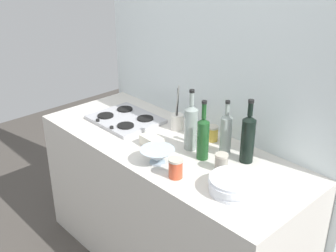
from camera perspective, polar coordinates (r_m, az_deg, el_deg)
counter_block at (r=2.76m, az=0.00°, el=-10.78°), size 1.80×0.70×0.90m
backsplash_panel at (r=2.70m, az=5.91°, el=3.52°), size 1.90×0.06×2.16m
stovetop_hob at (r=2.84m, az=-5.82°, el=0.94°), size 0.44×0.37×0.04m
plate_stack at (r=2.10m, az=8.90°, el=-7.87°), size 0.25×0.25×0.07m
wine_bottle_leftmost at (r=2.32m, az=10.78°, el=-1.54°), size 0.08×0.08×0.37m
wine_bottle_mid_left at (r=2.42m, az=3.15°, el=-0.02°), size 0.08×0.08×0.37m
wine_bottle_mid_right at (r=2.32m, az=4.77°, el=-1.49°), size 0.07×0.07×0.35m
wine_bottle_rightmost at (r=2.39m, az=7.85°, el=-0.92°), size 0.06×0.06×0.32m
mixing_bowl at (r=2.31m, az=-1.45°, el=-4.02°), size 0.19×0.19×0.08m
butter_dish at (r=2.49m, az=-2.21°, el=-2.10°), size 0.14×0.09×0.06m
utensil_crock at (r=2.69m, az=1.25°, el=0.72°), size 0.08×0.08×0.31m
condiment_jar_front at (r=2.17m, az=1.04°, el=-5.72°), size 0.08×0.08×0.11m
condiment_jar_rear at (r=2.25m, az=7.24°, el=-4.88°), size 0.07×0.07×0.10m
condiment_jar_spare at (r=2.56m, az=6.04°, el=-0.98°), size 0.07×0.07×0.10m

